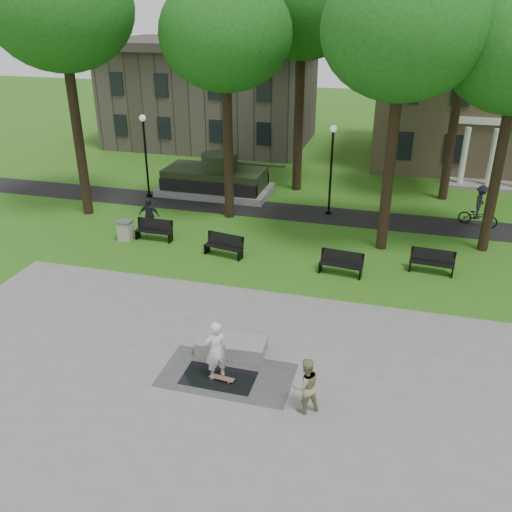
% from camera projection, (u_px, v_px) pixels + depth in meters
% --- Properties ---
extents(ground, '(120.00, 120.00, 0.00)m').
position_uv_depth(ground, '(261.00, 335.00, 18.47)').
color(ground, '#336116').
rests_on(ground, ground).
extents(plaza, '(22.00, 16.00, 0.02)m').
position_uv_depth(plaza, '(212.00, 437.00, 14.09)').
color(plaza, gray).
rests_on(plaza, ground).
extents(footpath, '(44.00, 2.60, 0.01)m').
position_uv_depth(footpath, '(318.00, 215.00, 28.95)').
color(footpath, black).
rests_on(footpath, ground).
extents(building_right, '(17.00, 12.00, 8.60)m').
position_uv_depth(building_right, '(500.00, 99.00, 36.95)').
color(building_right, '#9E8460').
rests_on(building_right, ground).
extents(building_left, '(15.00, 10.00, 7.20)m').
position_uv_depth(building_left, '(212.00, 96.00, 42.73)').
color(building_left, '#4C443D').
rests_on(building_left, ground).
extents(tree_0, '(6.80, 6.80, 12.97)m').
position_uv_depth(tree_0, '(60.00, 9.00, 24.95)').
color(tree_0, black).
rests_on(tree_0, ground).
extents(tree_1, '(6.20, 6.20, 11.63)m').
position_uv_depth(tree_1, '(226.00, 34.00, 24.93)').
color(tree_1, black).
rests_on(tree_1, ground).
extents(tree_2, '(6.60, 6.60, 12.16)m').
position_uv_depth(tree_2, '(404.00, 30.00, 21.11)').
color(tree_2, black).
rests_on(tree_2, ground).
extents(tree_4, '(7.20, 7.20, 13.50)m').
position_uv_depth(tree_4, '(303.00, 0.00, 28.53)').
color(tree_4, black).
rests_on(tree_4, ground).
extents(tree_5, '(6.40, 6.40, 12.44)m').
position_uv_depth(tree_5, '(470.00, 16.00, 27.24)').
color(tree_5, black).
rests_on(tree_5, ground).
extents(lamp_left, '(0.36, 0.36, 4.73)m').
position_uv_depth(lamp_left, '(145.00, 150.00, 30.42)').
color(lamp_left, black).
rests_on(lamp_left, ground).
extents(lamp_mid, '(0.36, 0.36, 4.73)m').
position_uv_depth(lamp_mid, '(331.00, 163.00, 27.91)').
color(lamp_mid, black).
rests_on(lamp_mid, ground).
extents(tank_monument, '(7.45, 3.40, 2.40)m').
position_uv_depth(tank_monument, '(216.00, 179.00, 31.88)').
color(tank_monument, gray).
rests_on(tank_monument, ground).
extents(puddle, '(2.20, 1.20, 0.00)m').
position_uv_depth(puddle, '(219.00, 378.00, 16.30)').
color(puddle, black).
rests_on(puddle, plaza).
extents(concrete_block, '(2.27, 1.15, 0.45)m').
position_uv_depth(concrete_block, '(232.00, 346.00, 17.44)').
color(concrete_block, gray).
rests_on(concrete_block, plaza).
extents(skateboard, '(0.80, 0.27, 0.07)m').
position_uv_depth(skateboard, '(222.00, 379.00, 16.21)').
color(skateboard, brown).
rests_on(skateboard, plaza).
extents(skateboarder, '(0.83, 0.81, 1.92)m').
position_uv_depth(skateboarder, '(216.00, 350.00, 15.94)').
color(skateboarder, silver).
rests_on(skateboarder, plaza).
extents(friend_watching, '(1.02, 0.98, 1.66)m').
position_uv_depth(friend_watching, '(306.00, 386.00, 14.68)').
color(friend_watching, '#928E5E').
rests_on(friend_watching, plaza).
extents(pedestrian_walker, '(1.06, 0.50, 1.76)m').
position_uv_depth(pedestrian_walker, '(149.00, 215.00, 26.36)').
color(pedestrian_walker, black).
rests_on(pedestrian_walker, ground).
extents(cyclist, '(2.01, 1.21, 2.12)m').
position_uv_depth(cyclist, '(479.00, 210.00, 27.16)').
color(cyclist, black).
rests_on(cyclist, ground).
extents(park_bench_0, '(1.80, 0.53, 1.00)m').
position_uv_depth(park_bench_0, '(154.00, 229.00, 25.70)').
color(park_bench_0, black).
rests_on(park_bench_0, ground).
extents(park_bench_1, '(1.85, 0.85, 1.00)m').
position_uv_depth(park_bench_1, '(224.00, 245.00, 24.06)').
color(park_bench_1, black).
rests_on(park_bench_1, ground).
extents(park_bench_2, '(1.84, 0.70, 1.00)m').
position_uv_depth(park_bench_2, '(341.00, 262.00, 22.41)').
color(park_bench_2, black).
rests_on(park_bench_2, ground).
extents(park_bench_3, '(1.83, 0.67, 1.00)m').
position_uv_depth(park_bench_3, '(432.00, 261.00, 22.54)').
color(park_bench_3, black).
rests_on(park_bench_3, ground).
extents(trash_bin, '(0.71, 0.71, 0.96)m').
position_uv_depth(trash_bin, '(125.00, 230.00, 25.69)').
color(trash_bin, '#B2A492').
rests_on(trash_bin, ground).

